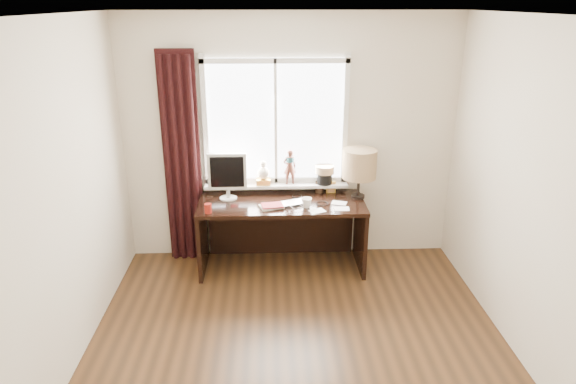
{
  "coord_description": "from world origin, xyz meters",
  "views": [
    {
      "loc": [
        -0.22,
        -3.25,
        2.69
      ],
      "look_at": [
        -0.05,
        1.25,
        1.0
      ],
      "focal_mm": 32.0,
      "sensor_mm": 36.0,
      "label": 1
    }
  ],
  "objects_px": {
    "monitor": "(227,174)",
    "table_lamp": "(359,164)",
    "red_cup": "(208,208)",
    "mug": "(307,202)",
    "desk": "(282,220)",
    "laptop": "(292,203)"
  },
  "relations": [
    {
      "from": "table_lamp",
      "to": "mug",
      "type": "bearing_deg",
      "value": -155.99
    },
    {
      "from": "red_cup",
      "to": "desk",
      "type": "height_order",
      "value": "red_cup"
    },
    {
      "from": "table_lamp",
      "to": "red_cup",
      "type": "bearing_deg",
      "value": -167.07
    },
    {
      "from": "laptop",
      "to": "monitor",
      "type": "height_order",
      "value": "monitor"
    },
    {
      "from": "mug",
      "to": "desk",
      "type": "bearing_deg",
      "value": 133.87
    },
    {
      "from": "laptop",
      "to": "table_lamp",
      "type": "distance_m",
      "value": 0.8
    },
    {
      "from": "laptop",
      "to": "monitor",
      "type": "distance_m",
      "value": 0.73
    },
    {
      "from": "mug",
      "to": "monitor",
      "type": "xyz_separation_m",
      "value": [
        -0.8,
        0.26,
        0.23
      ]
    },
    {
      "from": "monitor",
      "to": "red_cup",
      "type": "bearing_deg",
      "value": -114.78
    },
    {
      "from": "red_cup",
      "to": "table_lamp",
      "type": "bearing_deg",
      "value": 12.93
    },
    {
      "from": "desk",
      "to": "monitor",
      "type": "distance_m",
      "value": 0.76
    },
    {
      "from": "desk",
      "to": "monitor",
      "type": "height_order",
      "value": "monitor"
    },
    {
      "from": "monitor",
      "to": "table_lamp",
      "type": "height_order",
      "value": "table_lamp"
    },
    {
      "from": "mug",
      "to": "red_cup",
      "type": "bearing_deg",
      "value": -174.01
    },
    {
      "from": "monitor",
      "to": "table_lamp",
      "type": "xyz_separation_m",
      "value": [
        1.35,
        -0.02,
        0.09
      ]
    },
    {
      "from": "desk",
      "to": "table_lamp",
      "type": "bearing_deg",
      "value": -0.37
    },
    {
      "from": "laptop",
      "to": "desk",
      "type": "bearing_deg",
      "value": 98.31
    },
    {
      "from": "mug",
      "to": "desk",
      "type": "relative_size",
      "value": 0.06
    },
    {
      "from": "mug",
      "to": "red_cup",
      "type": "relative_size",
      "value": 1.13
    },
    {
      "from": "mug",
      "to": "table_lamp",
      "type": "bearing_deg",
      "value": 24.01
    },
    {
      "from": "mug",
      "to": "red_cup",
      "type": "distance_m",
      "value": 0.97
    },
    {
      "from": "laptop",
      "to": "mug",
      "type": "distance_m",
      "value": 0.17
    }
  ]
}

